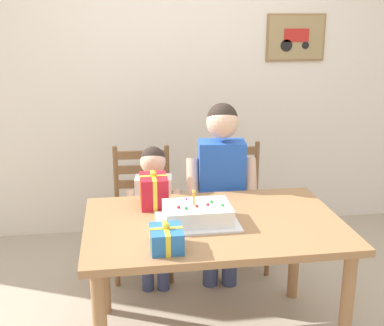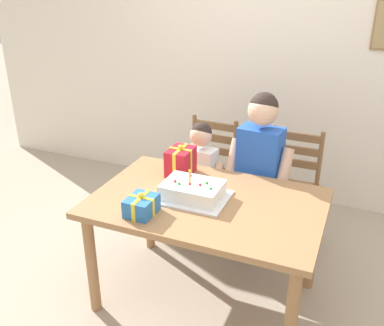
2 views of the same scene
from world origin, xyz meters
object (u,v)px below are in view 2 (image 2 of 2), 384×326
object	(u,v)px
gift_box_beside_cake	(181,161)
chair_left	(207,174)
chair_right	(289,188)
gift_box_red_large	(141,206)
child_older	(259,162)
dining_table	(207,214)
birthday_cake	(193,191)
child_younger	(200,173)

from	to	relation	value
gift_box_beside_cake	chair_left	world-z (taller)	gift_box_beside_cake
chair_right	chair_left	bearing A→B (deg)	-180.00
gift_box_red_large	child_older	size ratio (longest dim) A/B	0.15
dining_table	birthday_cake	distance (m)	0.18
dining_table	child_younger	size ratio (longest dim) A/B	1.37
gift_box_beside_cake	child_younger	xyz separation A→B (m)	(0.02, 0.32, -0.22)
gift_box_red_large	chair_right	size ratio (longest dim) A/B	0.21
gift_box_beside_cake	chair_right	distance (m)	0.99
dining_table	chair_right	bearing A→B (deg)	69.19
birthday_cake	child_older	size ratio (longest dim) A/B	0.34
birthday_cake	gift_box_beside_cake	size ratio (longest dim) A/B	2.01
chair_left	child_older	distance (m)	0.69
dining_table	chair_left	distance (m)	1.00
gift_box_red_large	gift_box_beside_cake	xyz separation A→B (m)	(-0.01, 0.59, 0.04)
chair_left	child_younger	xyz separation A→B (m)	(0.06, -0.32, 0.16)
gift_box_red_large	child_older	bearing A→B (deg)	62.96
gift_box_red_large	child_older	distance (m)	1.02
chair_right	birthday_cake	bearing A→B (deg)	-115.59
gift_box_red_large	chair_right	world-z (taller)	chair_right
gift_box_red_large	child_younger	bearing A→B (deg)	89.55
gift_box_beside_cake	chair_left	size ratio (longest dim) A/B	0.24
dining_table	gift_box_beside_cake	distance (m)	0.46
child_older	birthday_cake	bearing A→B (deg)	-113.20
chair_left	gift_box_red_large	bearing A→B (deg)	-87.44
gift_box_beside_cake	dining_table	bearing A→B (deg)	-43.09
chair_left	birthday_cake	bearing A→B (deg)	-74.75
birthday_cake	gift_box_red_large	xyz separation A→B (m)	(-0.20, -0.29, 0.01)
child_younger	birthday_cake	bearing A→B (deg)	-72.67
birthday_cake	child_younger	distance (m)	0.67
dining_table	chair_right	world-z (taller)	chair_right
birthday_cake	chair_right	xyz separation A→B (m)	(0.45, 0.93, -0.33)
chair_left	child_younger	distance (m)	0.36
birthday_cake	chair_right	world-z (taller)	birthday_cake
dining_table	birthday_cake	bearing A→B (deg)	-175.74
birthday_cake	gift_box_beside_cake	xyz separation A→B (m)	(-0.21, 0.29, 0.04)
child_older	child_younger	world-z (taller)	child_older
gift_box_beside_cake	chair_left	xyz separation A→B (m)	(-0.04, 0.64, -0.38)
child_older	chair_left	bearing A→B (deg)	148.58
birthday_cake	gift_box_red_large	world-z (taller)	birthday_cake
birthday_cake	gift_box_red_large	distance (m)	0.35
child_younger	chair_left	bearing A→B (deg)	101.08
gift_box_red_large	child_younger	distance (m)	0.92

